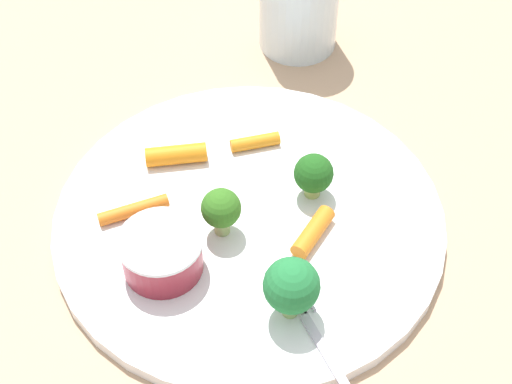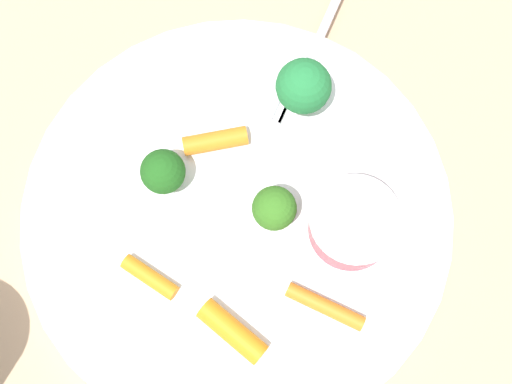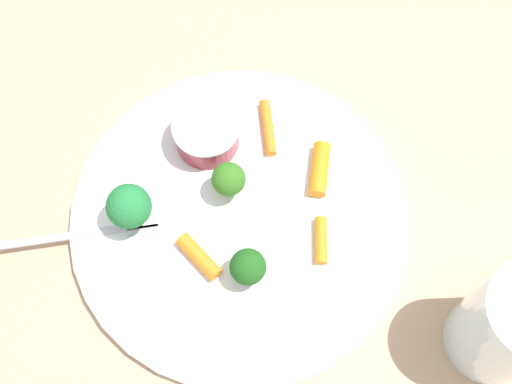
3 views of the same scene
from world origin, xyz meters
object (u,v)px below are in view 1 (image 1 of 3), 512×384
at_px(sauce_cup, 162,253).
at_px(fork, 349,381).
at_px(broccoli_floret_2, 292,286).
at_px(carrot_stick_1, 255,142).
at_px(broccoli_floret_0, 312,172).
at_px(carrot_stick_0, 313,232).
at_px(plate, 249,219).
at_px(carrot_stick_2, 176,155).
at_px(carrot_stick_3, 133,210).
at_px(broccoli_floret_1, 221,209).

distance_m(sauce_cup, fork, 0.16).
relative_size(broccoli_floret_2, carrot_stick_1, 1.26).
distance_m(sauce_cup, broccoli_floret_0, 0.14).
distance_m(broccoli_floret_0, carrot_stick_0, 0.05).
bearing_deg(sauce_cup, carrot_stick_0, -99.71).
bearing_deg(plate, broccoli_floret_0, -87.45).
bearing_deg(carrot_stick_2, carrot_stick_1, -98.66).
distance_m(broccoli_floret_0, carrot_stick_3, 0.14).
relative_size(broccoli_floret_0, carrot_stick_0, 0.85).
bearing_deg(fork, sauce_cup, 30.53).
bearing_deg(carrot_stick_1, plate, 152.92).
xyz_separation_m(sauce_cup, broccoli_floret_2, (-0.07, -0.07, 0.02)).
height_order(sauce_cup, carrot_stick_1, sauce_cup).
bearing_deg(carrot_stick_1, fork, 172.19).
height_order(carrot_stick_1, carrot_stick_2, carrot_stick_2).
relative_size(plate, sauce_cup, 4.95).
relative_size(broccoli_floret_0, broccoli_floret_2, 0.75).
relative_size(plate, carrot_stick_2, 6.09).
bearing_deg(broccoli_floret_1, sauce_cup, 105.33).
distance_m(plate, broccoli_floret_0, 0.06).
bearing_deg(broccoli_floret_0, broccoli_floret_1, 96.48).
relative_size(carrot_stick_0, fork, 0.26).
xyz_separation_m(broccoli_floret_1, fork, (-0.15, -0.03, -0.02)).
height_order(broccoli_floret_0, carrot_stick_2, broccoli_floret_0).
bearing_deg(carrot_stick_3, carrot_stick_2, -50.79).
distance_m(carrot_stick_2, fork, 0.24).
bearing_deg(fork, carrot_stick_2, 8.63).
bearing_deg(carrot_stick_0, carrot_stick_2, 29.96).
relative_size(broccoli_floret_0, fork, 0.22).
bearing_deg(carrot_stick_3, fork, -156.27).
relative_size(carrot_stick_3, fork, 0.31).
relative_size(broccoli_floret_2, fork, 0.30).
distance_m(carrot_stick_0, carrot_stick_2, 0.14).
distance_m(plate, broccoli_floret_2, 0.10).
xyz_separation_m(sauce_cup, broccoli_floret_1, (0.01, -0.05, 0.01)).
xyz_separation_m(broccoli_floret_0, broccoli_floret_1, (-0.01, 0.08, 0.00)).
relative_size(sauce_cup, carrot_stick_2, 1.23).
xyz_separation_m(carrot_stick_3, fork, (-0.20, -0.09, -0.00)).
bearing_deg(carrot_stick_0, broccoli_floret_1, 60.95).
xyz_separation_m(broccoli_floret_1, carrot_stick_1, (0.07, -0.06, -0.02)).
bearing_deg(carrot_stick_2, fork, -171.37).
bearing_deg(fork, broccoli_floret_2, 10.76).
xyz_separation_m(sauce_cup, fork, (-0.14, -0.08, -0.02)).
bearing_deg(carrot_stick_0, broccoli_floret_2, 140.43).
distance_m(broccoli_floret_2, carrot_stick_3, 0.15).
xyz_separation_m(sauce_cup, carrot_stick_3, (0.06, 0.00, -0.01)).
xyz_separation_m(plate, broccoli_floret_1, (-0.01, 0.03, 0.03)).
relative_size(plate, carrot_stick_1, 7.33).
xyz_separation_m(plate, carrot_stick_1, (0.07, -0.03, 0.01)).
bearing_deg(carrot_stick_2, carrot_stick_0, -150.04).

